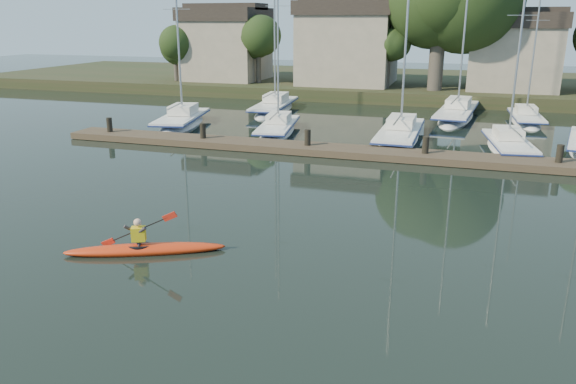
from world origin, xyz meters
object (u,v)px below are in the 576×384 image
(kayak, at_px, (144,247))
(sailboat_6, at_px, (456,120))
(sailboat_3, at_px, (508,153))
(sailboat_2, at_px, (399,143))
(sailboat_1, at_px, (278,135))
(sailboat_7, at_px, (525,125))
(dock, at_px, (364,152))
(sailboat_0, at_px, (182,128))
(sailboat_5, at_px, (274,113))

(kayak, bearing_deg, sailboat_6, 49.67)
(sailboat_3, bearing_deg, kayak, -129.72)
(sailboat_3, bearing_deg, sailboat_2, 162.08)
(sailboat_1, relative_size, sailboat_7, 1.12)
(dock, distance_m, sailboat_6, 14.26)
(sailboat_0, bearing_deg, sailboat_5, 51.44)
(kayak, xyz_separation_m, dock, (4.00, 14.23, 0.02))
(kayak, distance_m, sailboat_1, 19.00)
(sailboat_0, distance_m, sailboat_7, 23.09)
(sailboat_7, bearing_deg, sailboat_5, 178.49)
(sailboat_0, distance_m, sailboat_1, 6.81)
(sailboat_5, relative_size, sailboat_6, 0.90)
(sailboat_3, bearing_deg, sailboat_7, 72.36)
(dock, distance_m, sailboat_0, 13.96)
(sailboat_1, xyz_separation_m, sailboat_2, (7.42, 0.11, -0.02))
(dock, xyz_separation_m, sailboat_5, (-9.19, 12.56, -0.40))
(sailboat_0, height_order, sailboat_5, sailboat_5)
(sailboat_5, bearing_deg, sailboat_1, -74.70)
(sailboat_1, bearing_deg, sailboat_2, -8.29)
(sailboat_7, bearing_deg, sailboat_1, -153.53)
(kayak, relative_size, sailboat_2, 0.29)
(sailboat_6, bearing_deg, sailboat_1, -133.76)
(sailboat_0, xyz_separation_m, sailboat_5, (3.83, 7.53, 0.01))
(dock, distance_m, sailboat_7, 15.70)
(sailboat_5, xyz_separation_m, sailboat_6, (13.28, 1.10, -0.01))
(sailboat_6, bearing_deg, sailboat_3, -68.37)
(dock, relative_size, sailboat_3, 2.85)
(sailboat_1, xyz_separation_m, sailboat_7, (14.83, 8.49, 0.00))
(dock, height_order, sailboat_1, sailboat_1)
(sailboat_0, relative_size, sailboat_7, 1.11)
(kayak, height_order, dock, kayak)
(kayak, xyz_separation_m, sailboat_3, (11.05, 17.98, -0.36))
(sailboat_3, distance_m, sailboat_5, 18.47)
(sailboat_2, bearing_deg, dock, -104.42)
(sailboat_6, height_order, sailboat_7, sailboat_6)
(sailboat_2, distance_m, sailboat_6, 9.37)
(sailboat_2, relative_size, sailboat_6, 0.91)
(sailboat_1, xyz_separation_m, sailboat_3, (13.26, -0.89, -0.00))
(sailboat_0, height_order, sailboat_3, sailboat_0)
(dock, bearing_deg, sailboat_6, 73.33)
(kayak, height_order, sailboat_3, sailboat_3)
(sailboat_5, distance_m, sailboat_6, 13.32)
(sailboat_6, relative_size, sailboat_7, 1.50)
(sailboat_1, relative_size, sailboat_6, 0.74)
(dock, distance_m, sailboat_3, 7.98)
(sailboat_1, distance_m, sailboat_2, 7.42)
(dock, relative_size, sailboat_6, 1.97)
(sailboat_0, height_order, sailboat_7, sailboat_0)
(sailboat_0, xyz_separation_m, sailboat_7, (21.63, 8.09, 0.04))
(sailboat_3, bearing_deg, sailboat_0, 168.15)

